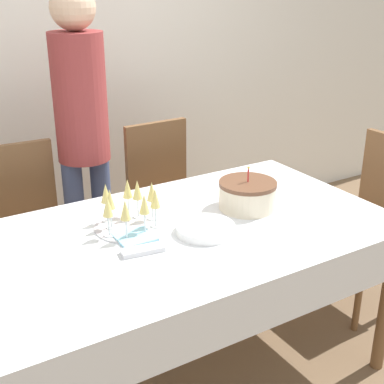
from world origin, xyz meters
name	(u,v)px	position (x,y,z in m)	size (l,w,h in m)	color
ground_plane	(176,377)	(0.00, 0.00, 0.00)	(12.00, 12.00, 0.00)	brown
wall_back	(49,50)	(0.00, 1.50, 1.35)	(8.00, 0.05, 2.70)	silver
dining_table	(174,253)	(0.00, 0.00, 0.67)	(1.90, 1.03, 0.77)	white
dining_chair_far_left	(26,229)	(-0.42, 0.83, 0.54)	(0.44, 0.44, 0.97)	brown
dining_chair_far_right	(166,197)	(0.42, 0.83, 0.54)	(0.43, 0.43, 0.97)	brown
dining_chair_right_end	(374,216)	(1.27, 0.00, 0.54)	(0.42, 0.42, 0.97)	brown
birthday_cake	(247,195)	(0.41, 0.04, 0.84)	(0.27, 0.27, 0.20)	beige
champagne_tray	(131,207)	(-0.13, 0.13, 0.86)	(0.33, 0.33, 0.18)	silver
plate_stack_main	(206,229)	(0.11, -0.08, 0.79)	(0.25, 0.25, 0.03)	white
cake_knife	(272,223)	(0.41, -0.15, 0.77)	(0.30, 0.08, 0.00)	silver
fork_pile	(143,250)	(-0.19, -0.09, 0.78)	(0.18, 0.09, 0.02)	silver
napkin_pile	(134,237)	(-0.17, 0.03, 0.78)	(0.15, 0.15, 0.01)	#8CC6E0
person_standing	(82,120)	(-0.05, 0.89, 1.06)	(0.28, 0.28, 1.74)	#3F4C72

